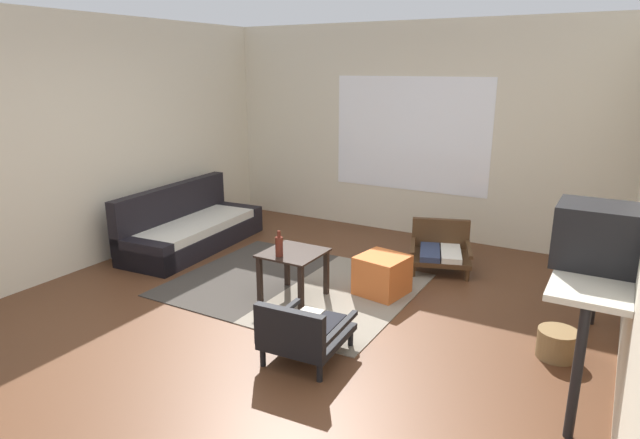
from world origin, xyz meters
name	(u,v)px	position (x,y,z in m)	size (l,w,h in m)	color
ground_plane	(282,319)	(0.00, 0.00, 0.00)	(7.80, 7.80, 0.00)	#56331E
far_wall_with_window	(412,131)	(0.00, 3.06, 1.35)	(5.60, 0.13, 2.70)	beige
side_wall_left	(93,142)	(-2.66, 0.30, 1.35)	(0.12, 6.60, 2.70)	beige
area_rug	(294,285)	(-0.32, 0.69, 0.01)	(2.34, 1.96, 0.01)	#38332D
couch	(190,229)	(-2.10, 1.10, 0.23)	(0.89, 1.99, 0.75)	black
coffee_table	(293,262)	(-0.15, 0.43, 0.37)	(0.53, 0.55, 0.47)	black
armchair_by_window	(440,248)	(0.81, 1.92, 0.23)	(0.80, 0.78, 0.51)	#472D19
armchair_striped_foreground	(304,332)	(0.52, -0.49, 0.23)	(0.59, 0.68, 0.51)	black
ottoman_orange	(382,275)	(0.54, 0.95, 0.19)	(0.43, 0.43, 0.39)	#D1662D
console_shelf	(596,266)	(2.37, 0.41, 0.81)	(0.45, 1.84, 0.90)	beige
crt_television	(599,236)	(2.37, 0.16, 1.11)	(0.53, 0.43, 0.41)	black
clay_vase	(604,225)	(2.37, 0.78, 1.02)	(0.25, 0.25, 0.31)	#A87047
glass_bottle	(279,246)	(-0.20, 0.27, 0.57)	(0.07, 0.07, 0.24)	#5B2319
wicker_basket	(557,344)	(2.18, 0.51, 0.11)	(0.30, 0.30, 0.22)	olive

